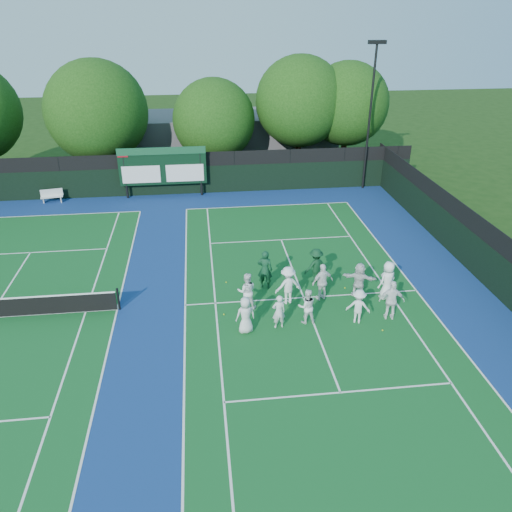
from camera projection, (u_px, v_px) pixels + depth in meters
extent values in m
plane|color=#18350E|center=(308.00, 309.00, 22.37)|extent=(120.00, 120.00, 0.00)
cube|color=navy|center=(174.00, 306.00, 22.62)|extent=(34.00, 32.00, 0.01)
cube|color=#115320|center=(304.00, 298.00, 23.26)|extent=(10.97, 23.77, 0.00)
cube|color=silver|center=(268.00, 206.00, 33.77)|extent=(10.97, 0.08, 0.00)
cube|color=silver|center=(185.00, 305.00, 22.67)|extent=(0.08, 23.77, 0.00)
cube|color=silver|center=(416.00, 290.00, 23.83)|extent=(0.08, 23.77, 0.00)
cube|color=silver|center=(215.00, 303.00, 22.82)|extent=(0.08, 23.77, 0.00)
cube|color=silver|center=(389.00, 292.00, 23.69)|extent=(0.08, 23.77, 0.00)
cube|color=silver|center=(340.00, 392.00, 17.59)|extent=(8.23, 0.08, 0.00)
cube|color=silver|center=(281.00, 240.00, 28.92)|extent=(8.23, 0.08, 0.00)
cube|color=silver|center=(304.00, 298.00, 23.25)|extent=(0.08, 12.80, 0.00)
cube|color=silver|center=(54.00, 215.00, 32.29)|extent=(10.97, 0.08, 0.00)
cube|color=silver|center=(117.00, 309.00, 22.35)|extent=(0.08, 23.77, 0.00)
cube|color=silver|center=(86.00, 311.00, 22.21)|extent=(0.08, 23.77, 0.00)
cube|color=silver|center=(30.00, 253.00, 27.44)|extent=(8.23, 0.08, 0.00)
cube|color=black|center=(179.00, 181.00, 35.45)|extent=(34.00, 0.08, 2.00)
cube|color=black|center=(177.00, 160.00, 34.77)|extent=(34.00, 0.05, 1.00)
cube|color=black|center=(490.00, 268.00, 23.76)|extent=(0.08, 32.00, 2.00)
cube|color=black|center=(497.00, 240.00, 23.08)|extent=(0.05, 32.00, 1.00)
cylinder|color=black|center=(125.00, 174.00, 34.37)|extent=(0.16, 0.16, 3.50)
cylinder|color=black|center=(201.00, 171.00, 34.92)|extent=(0.16, 0.16, 3.50)
cube|color=black|center=(163.00, 166.00, 34.44)|extent=(6.00, 0.15, 2.60)
cube|color=#164D2D|center=(161.00, 151.00, 33.86)|extent=(6.00, 0.05, 0.50)
cube|color=white|center=(141.00, 175.00, 34.42)|extent=(2.60, 0.04, 1.20)
cube|color=white|center=(185.00, 173.00, 34.74)|extent=(2.60, 0.04, 1.20)
cube|color=maroon|center=(122.00, 154.00, 33.63)|extent=(0.70, 0.04, 0.50)
cube|color=#55555A|center=(227.00, 138.00, 42.50)|extent=(18.00, 6.00, 4.00)
cylinder|color=black|center=(369.00, 120.00, 34.79)|extent=(0.16, 0.16, 10.00)
cube|color=black|center=(377.00, 42.00, 32.53)|extent=(1.20, 0.30, 0.25)
cylinder|color=black|center=(118.00, 299.00, 22.12)|extent=(0.10, 0.10, 1.10)
cube|color=silver|center=(52.00, 197.00, 34.18)|extent=(1.50, 0.65, 0.06)
cube|color=silver|center=(52.00, 192.00, 34.19)|extent=(1.44, 0.33, 0.48)
cube|color=silver|center=(44.00, 200.00, 34.22)|extent=(0.12, 0.34, 0.39)
cube|color=silver|center=(61.00, 199.00, 34.34)|extent=(0.12, 0.34, 0.39)
cylinder|color=black|center=(104.00, 166.00, 37.83)|extent=(0.44, 0.44, 2.51)
sphere|color=#153C0D|center=(97.00, 112.00, 36.02)|extent=(7.36, 7.36, 7.36)
sphere|color=#153C0D|center=(107.00, 121.00, 36.68)|extent=(5.15, 5.15, 5.15)
cylinder|color=black|center=(216.00, 164.00, 38.81)|extent=(0.44, 0.44, 2.14)
sphere|color=#153C0D|center=(214.00, 120.00, 37.28)|extent=(6.15, 6.15, 6.15)
sphere|color=#153C0D|center=(222.00, 127.00, 37.88)|extent=(4.31, 4.31, 4.31)
cylinder|color=black|center=(298.00, 155.00, 39.27)|extent=(0.44, 0.44, 3.16)
sphere|color=#153C0D|center=(300.00, 101.00, 37.40)|extent=(6.73, 6.73, 6.73)
sphere|color=#153C0D|center=(307.00, 110.00, 38.04)|extent=(4.71, 4.71, 4.71)
cylinder|color=black|center=(343.00, 154.00, 39.67)|extent=(0.44, 0.44, 3.08)
sphere|color=#153C0D|center=(347.00, 104.00, 37.91)|extent=(6.27, 6.27, 6.27)
sphere|color=#153C0D|center=(353.00, 111.00, 38.52)|extent=(4.39, 4.39, 4.39)
sphere|color=#ACCD18|center=(224.00, 314.00, 21.96)|extent=(0.07, 0.07, 0.07)
sphere|color=#ACCD18|center=(345.00, 288.00, 24.00)|extent=(0.07, 0.07, 0.07)
sphere|color=#ACCD18|center=(383.00, 330.00, 20.89)|extent=(0.07, 0.07, 0.07)
sphere|color=#ACCD18|center=(226.00, 282.00, 24.49)|extent=(0.07, 0.07, 0.07)
sphere|color=#ACCD18|center=(316.00, 259.00, 26.72)|extent=(0.07, 0.07, 0.07)
sphere|color=#ACCD18|center=(396.00, 301.00, 22.94)|extent=(0.07, 0.07, 0.07)
imported|color=silver|center=(246.00, 315.00, 20.50)|extent=(0.89, 0.66, 1.65)
imported|color=silver|center=(279.00, 312.00, 20.80)|extent=(0.61, 0.44, 1.56)
imported|color=white|center=(307.00, 306.00, 21.14)|extent=(0.79, 0.63, 1.59)
imported|color=white|center=(358.00, 306.00, 21.15)|extent=(1.16, 0.89, 1.58)
imported|color=white|center=(392.00, 300.00, 21.32)|extent=(1.15, 0.65, 1.85)
imported|color=white|center=(247.00, 291.00, 22.10)|extent=(0.90, 0.73, 1.76)
imported|color=white|center=(288.00, 285.00, 22.49)|extent=(1.31, 0.95, 1.83)
imported|color=white|center=(322.00, 282.00, 22.76)|extent=(1.16, 0.76, 1.82)
imported|color=silver|center=(359.00, 280.00, 23.07)|extent=(1.64, 1.07, 1.70)
imported|color=white|center=(388.00, 280.00, 22.84)|extent=(1.08, 0.93, 1.87)
imported|color=#103C23|center=(265.00, 270.00, 23.67)|extent=(0.83, 0.67, 1.97)
imported|color=#0F371D|center=(316.00, 266.00, 24.16)|extent=(1.32, 1.02, 1.80)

